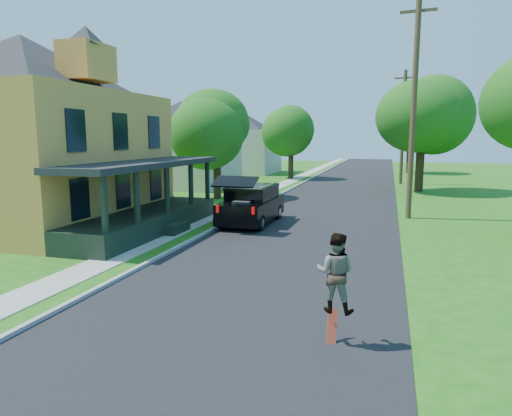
# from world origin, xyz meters

# --- Properties ---
(ground) EXTENTS (140.00, 140.00, 0.00)m
(ground) POSITION_xyz_m (0.00, 0.00, 0.00)
(ground) COLOR #145D12
(ground) RESTS_ON ground
(street) EXTENTS (8.00, 120.00, 0.02)m
(street) POSITION_xyz_m (0.00, 20.00, 0.00)
(street) COLOR black
(street) RESTS_ON ground
(curb) EXTENTS (0.15, 120.00, 0.12)m
(curb) POSITION_xyz_m (-4.05, 20.00, 0.00)
(curb) COLOR #979792
(curb) RESTS_ON ground
(sidewalk) EXTENTS (1.30, 120.00, 0.03)m
(sidewalk) POSITION_xyz_m (-5.60, 20.00, 0.00)
(sidewalk) COLOR #999A92
(sidewalk) RESTS_ON ground
(front_walk) EXTENTS (6.50, 1.20, 0.03)m
(front_walk) POSITION_xyz_m (-9.50, 6.00, 0.00)
(front_walk) COLOR #999A92
(front_walk) RESTS_ON ground
(main_house) EXTENTS (15.56, 15.56, 10.10)m
(main_house) POSITION_xyz_m (-12.80, 5.99, 4.92)
(main_house) COLOR #E99744
(main_house) RESTS_ON ground
(neighbor_house_mid) EXTENTS (12.78, 12.78, 8.30)m
(neighbor_house_mid) POSITION_xyz_m (-13.50, 24.00, 4.19)
(neighbor_house_mid) COLOR beige
(neighbor_house_mid) RESTS_ON ground
(neighbor_house_far) EXTENTS (12.78, 12.78, 8.30)m
(neighbor_house_far) POSITION_xyz_m (-13.50, 40.00, 4.19)
(neighbor_house_far) COLOR beige
(neighbor_house_far) RESTS_ON ground
(black_suv) EXTENTS (2.09, 5.33, 2.48)m
(black_suv) POSITION_xyz_m (-2.86, 9.00, 0.95)
(black_suv) COLOR black
(black_suv) RESTS_ON ground
(skateboarder) EXTENTS (0.83, 0.67, 1.61)m
(skateboarder) POSITION_xyz_m (2.50, -3.00, 1.48)
(skateboarder) COLOR black
(skateboarder) RESTS_ON ground
(skateboard) EXTENTS (0.20, 0.45, 0.71)m
(skateboard) POSITION_xyz_m (2.45, -2.95, 0.28)
(skateboard) COLOR #98230D
(skateboard) RESTS_ON ground
(tree_left_mid) EXTENTS (6.60, 6.39, 7.89)m
(tree_left_mid) POSITION_xyz_m (-7.82, 17.21, 5.02)
(tree_left_mid) COLOR black
(tree_left_mid) RESTS_ON ground
(tree_left_far) EXTENTS (6.48, 6.61, 7.98)m
(tree_left_far) POSITION_xyz_m (-6.14, 33.66, 5.06)
(tree_left_far) COLOR black
(tree_left_far) RESTS_ON ground
(tree_right_mid) EXTENTS (6.25, 6.03, 9.31)m
(tree_right_mid) POSITION_xyz_m (5.68, 25.60, 6.10)
(tree_right_mid) COLOR black
(tree_right_mid) RESTS_ON ground
(tree_right_far) EXTENTS (5.60, 5.36, 8.37)m
(tree_right_far) POSITION_xyz_m (5.62, 45.14, 5.62)
(tree_right_far) COLOR black
(tree_right_far) RESTS_ON ground
(utility_pole_near) EXTENTS (1.74, 0.31, 10.88)m
(utility_pole_near) POSITION_xyz_m (4.50, 12.75, 5.60)
(utility_pole_near) COLOR #462D20
(utility_pole_near) RESTS_ON ground
(utility_pole_far) EXTENTS (1.80, 0.48, 9.99)m
(utility_pole_far) POSITION_xyz_m (4.50, 31.26, 5.15)
(utility_pole_far) COLOR #462D20
(utility_pole_far) RESTS_ON ground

